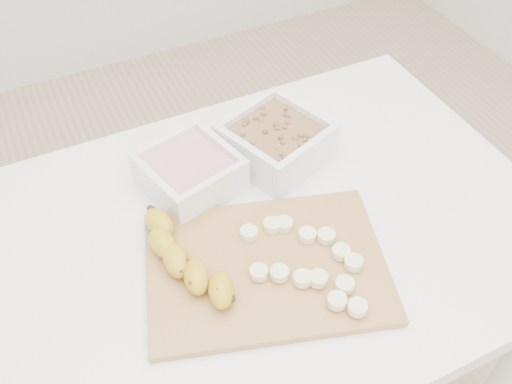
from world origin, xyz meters
name	(u,v)px	position (x,y,z in m)	size (l,w,h in m)	color
table	(263,261)	(0.00, 0.00, 0.65)	(1.00, 0.70, 0.75)	white
bowl_yogurt	(190,172)	(-0.08, 0.15, 0.79)	(0.19, 0.19, 0.07)	white
bowl_granola	(276,141)	(0.10, 0.15, 0.79)	(0.22, 0.22, 0.08)	white
cutting_board	(266,267)	(-0.04, -0.08, 0.76)	(0.38, 0.27, 0.01)	#A57443
banana	(187,259)	(-0.15, -0.03, 0.78)	(0.06, 0.22, 0.04)	gold
banana_slices	(309,260)	(0.02, -0.11, 0.77)	(0.17, 0.23, 0.02)	#FCEABB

